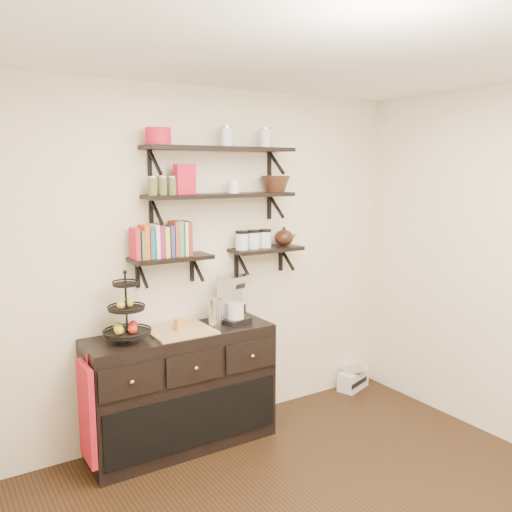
# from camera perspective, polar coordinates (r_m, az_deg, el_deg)

# --- Properties ---
(ceiling) EXTENTS (3.50, 3.50, 0.02)m
(ceiling) POSITION_cam_1_polar(r_m,az_deg,el_deg) (2.91, 12.67, 21.16)
(ceiling) COLOR white
(ceiling) RESTS_ON back_wall
(back_wall) EXTENTS (3.50, 0.02, 2.70)m
(back_wall) POSITION_cam_1_polar(r_m,az_deg,el_deg) (4.33, -4.47, -0.63)
(back_wall) COLOR white
(back_wall) RESTS_ON ground
(left_wall) EXTENTS (0.02, 3.50, 2.70)m
(left_wall) POSITION_cam_1_polar(r_m,az_deg,el_deg) (2.18, -24.57, -11.46)
(left_wall) COLOR white
(left_wall) RESTS_ON ground
(shelf_top) EXTENTS (1.20, 0.27, 0.23)m
(shelf_top) POSITION_cam_1_polar(r_m,az_deg,el_deg) (4.16, -3.76, 11.16)
(shelf_top) COLOR black
(shelf_top) RESTS_ON back_wall
(shelf_mid) EXTENTS (1.20, 0.27, 0.23)m
(shelf_mid) POSITION_cam_1_polar(r_m,az_deg,el_deg) (4.16, -3.71, 6.34)
(shelf_mid) COLOR black
(shelf_mid) RESTS_ON back_wall
(shelf_low_left) EXTENTS (0.60, 0.25, 0.23)m
(shelf_low_left) POSITION_cam_1_polar(r_m,az_deg,el_deg) (4.04, -8.98, -0.32)
(shelf_low_left) COLOR black
(shelf_low_left) RESTS_ON back_wall
(shelf_low_right) EXTENTS (0.60, 0.25, 0.23)m
(shelf_low_right) POSITION_cam_1_polar(r_m,az_deg,el_deg) (4.43, 1.04, 0.63)
(shelf_low_right) COLOR black
(shelf_low_right) RESTS_ON back_wall
(cookbooks) EXTENTS (0.43, 0.15, 0.26)m
(cookbooks) POSITION_cam_1_polar(r_m,az_deg,el_deg) (4.00, -9.71, 1.55)
(cookbooks) COLOR red
(cookbooks) RESTS_ON shelf_low_left
(glass_canisters) EXTENTS (0.32, 0.10, 0.13)m
(glass_canisters) POSITION_cam_1_polar(r_m,az_deg,el_deg) (4.35, -0.26, 1.64)
(glass_canisters) COLOR silver
(glass_canisters) RESTS_ON shelf_low_right
(sideboard) EXTENTS (1.40, 0.50, 0.92)m
(sideboard) POSITION_cam_1_polar(r_m,az_deg,el_deg) (4.21, -7.82, -13.73)
(sideboard) COLOR black
(sideboard) RESTS_ON floor
(fruit_stand) EXTENTS (0.33, 0.33, 0.48)m
(fruit_stand) POSITION_cam_1_polar(r_m,az_deg,el_deg) (3.88, -13.43, -6.34)
(fruit_stand) COLOR black
(fruit_stand) RESTS_ON sideboard
(candle) EXTENTS (0.08, 0.08, 0.08)m
(candle) POSITION_cam_1_polar(r_m,az_deg,el_deg) (4.05, -7.93, -7.14)
(candle) COLOR #BD812B
(candle) RESTS_ON sideboard
(coffee_maker) EXTENTS (0.24, 0.24, 0.38)m
(coffee_maker) POSITION_cam_1_polar(r_m,az_deg,el_deg) (4.23, -2.47, -4.58)
(coffee_maker) COLOR black
(coffee_maker) RESTS_ON sideboard
(thermal_carafe) EXTENTS (0.11, 0.11, 0.22)m
(thermal_carafe) POSITION_cam_1_polar(r_m,az_deg,el_deg) (4.13, -4.25, -5.95)
(thermal_carafe) COLOR silver
(thermal_carafe) RESTS_ON sideboard
(apron) EXTENTS (0.04, 0.29, 0.68)m
(apron) POSITION_cam_1_polar(r_m,az_deg,el_deg) (3.89, -17.39, -15.53)
(apron) COLOR #A9122B
(apron) RESTS_ON sideboard
(radio) EXTENTS (0.36, 0.28, 0.20)m
(radio) POSITION_cam_1_polar(r_m,az_deg,el_deg) (5.40, 10.18, -12.60)
(radio) COLOR silver
(radio) RESTS_ON floor
(recipe_box) EXTENTS (0.17, 0.09, 0.22)m
(recipe_box) POSITION_cam_1_polar(r_m,az_deg,el_deg) (4.02, -7.52, 8.01)
(recipe_box) COLOR red
(recipe_box) RESTS_ON shelf_mid
(walnut_bowl) EXTENTS (0.24, 0.24, 0.13)m
(walnut_bowl) POSITION_cam_1_polar(r_m,az_deg,el_deg) (4.41, 2.06, 7.60)
(walnut_bowl) COLOR black
(walnut_bowl) RESTS_ON shelf_mid
(ramekins) EXTENTS (0.09, 0.09, 0.10)m
(ramekins) POSITION_cam_1_polar(r_m,az_deg,el_deg) (4.21, -2.40, 7.29)
(ramekins) COLOR white
(ramekins) RESTS_ON shelf_mid
(teapot) EXTENTS (0.24, 0.19, 0.16)m
(teapot) POSITION_cam_1_polar(r_m,az_deg,el_deg) (4.52, 2.96, 2.09)
(teapot) COLOR black
(teapot) RESTS_ON shelf_low_right
(red_pot) EXTENTS (0.18, 0.18, 0.12)m
(red_pot) POSITION_cam_1_polar(r_m,az_deg,el_deg) (3.95, -10.27, 12.29)
(red_pot) COLOR red
(red_pot) RESTS_ON shelf_top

